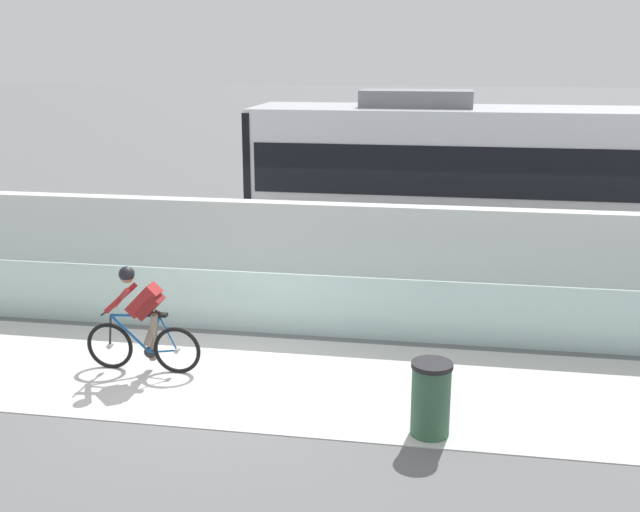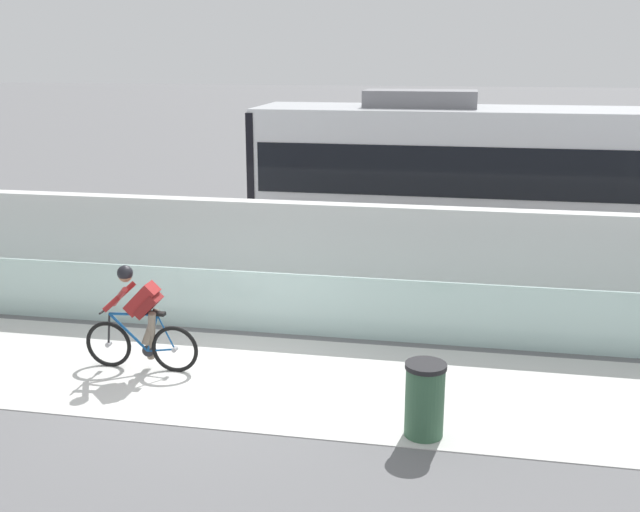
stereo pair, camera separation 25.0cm
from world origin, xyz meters
TOP-DOWN VIEW (x-y plane):
  - ground_plane at (0.00, 0.00)m, footprint 200.00×200.00m
  - bike_path_deck at (0.00, 0.00)m, footprint 32.00×3.20m
  - glass_parapet at (0.00, 1.85)m, footprint 32.00×0.05m
  - concrete_barrier_wall at (0.00, 3.65)m, footprint 32.00×0.36m
  - tram_rail_near at (0.00, 6.13)m, footprint 32.00×0.08m
  - tram_rail_far at (0.00, 7.57)m, footprint 32.00×0.08m
  - tram at (4.54, 6.85)m, footprint 11.06×2.54m
  - cyclist_on_bike at (-1.01, 0.00)m, footprint 1.77×0.58m
  - trash_bin at (3.23, -1.25)m, footprint 0.51×0.51m

SIDE VIEW (x-z plane):
  - ground_plane at x=0.00m, z-range 0.00..0.00m
  - tram_rail_near at x=0.00m, z-range 0.00..0.01m
  - tram_rail_far at x=0.00m, z-range 0.00..0.01m
  - bike_path_deck at x=0.00m, z-range 0.00..0.01m
  - trash_bin at x=3.23m, z-range 0.00..0.96m
  - glass_parapet at x=0.00m, z-range 0.00..1.06m
  - cyclist_on_bike at x=-1.01m, z-range -0.02..1.59m
  - concrete_barrier_wall at x=0.00m, z-range 0.00..1.90m
  - tram at x=4.54m, z-range -0.01..3.80m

